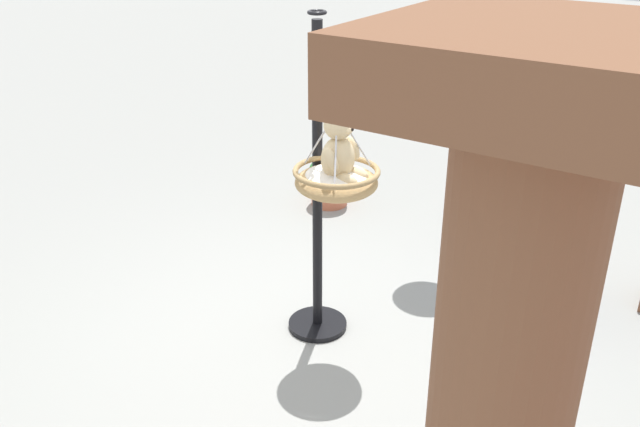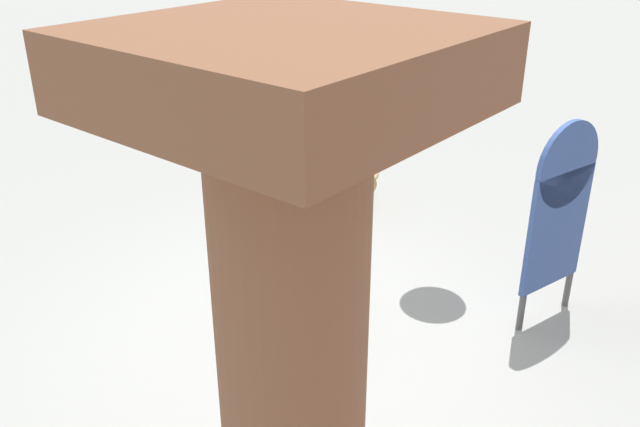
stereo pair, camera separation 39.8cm
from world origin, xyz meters
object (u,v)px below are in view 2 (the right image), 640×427
display_pole_central (320,243)px  hanging_basket_left_high (461,84)px  hanging_basket_with_teddy (335,181)px  potted_plant_flowering_red (352,181)px  teddy_bear (338,151)px  display_sign_board (560,207)px

display_pole_central → hanging_basket_left_high: display_pole_central is taller
hanging_basket_with_teddy → potted_plant_flowering_red: bearing=-145.9°
display_pole_central → potted_plant_flowering_red: bearing=-149.0°
teddy_bear → potted_plant_flowering_red: (-2.09, -1.44, -1.25)m
hanging_basket_left_high → teddy_bear: bearing=-0.4°
potted_plant_flowering_red → hanging_basket_left_high: bearing=68.8°
potted_plant_flowering_red → teddy_bear: bearing=34.5°
display_pole_central → potted_plant_flowering_red: size_ratio=4.16×
hanging_basket_with_teddy → hanging_basket_left_high: (-1.53, 0.03, 0.33)m
hanging_basket_with_teddy → teddy_bear: size_ratio=1.19×
teddy_bear → display_sign_board: teddy_bear is taller
hanging_basket_left_high → display_sign_board: bearing=79.8°
teddy_bear → potted_plant_flowering_red: teddy_bear is taller
teddy_bear → hanging_basket_left_high: (-1.53, 0.01, 0.13)m
hanging_basket_with_teddy → hanging_basket_left_high: size_ratio=1.07×
teddy_bear → display_sign_board: size_ratio=0.30×
hanging_basket_with_teddy → display_sign_board: (-1.35, 1.00, -0.37)m
display_pole_central → hanging_basket_with_teddy: bearing=59.0°
hanging_basket_with_teddy → teddy_bear: (0.00, 0.02, 0.21)m
display_pole_central → hanging_basket_left_high: bearing=168.3°
teddy_bear → display_sign_board: 1.77m
hanging_basket_left_high → hanging_basket_with_teddy: bearing=-1.3°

